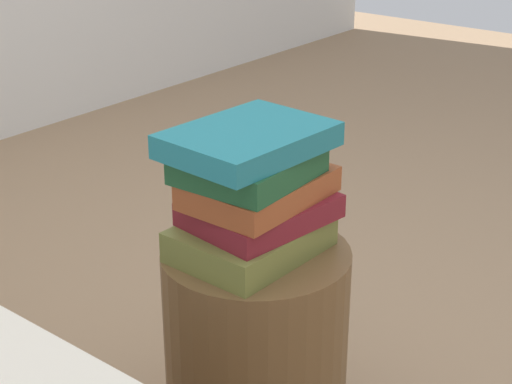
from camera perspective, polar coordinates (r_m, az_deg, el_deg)
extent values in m
cylinder|color=brown|center=(1.64, 0.00, -10.92)|extent=(0.36, 0.36, 0.44)
cube|color=olive|center=(1.51, -0.37, -3.24)|extent=(0.27, 0.21, 0.06)
cube|color=maroon|center=(1.50, 0.28, -1.26)|extent=(0.28, 0.23, 0.04)
cube|color=#994723|center=(1.48, 0.17, 0.32)|extent=(0.26, 0.18, 0.05)
cube|color=#1E512D|center=(1.46, -0.53, 1.91)|extent=(0.23, 0.21, 0.05)
cube|color=#1E727F|center=(1.44, -0.52, 3.63)|extent=(0.30, 0.23, 0.04)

